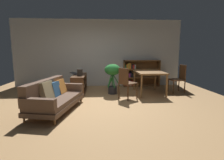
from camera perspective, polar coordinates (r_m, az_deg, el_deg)
ground_plane at (r=4.93m, az=-4.54°, el=-7.78°), size 8.16×8.16×0.00m
back_wall_panel at (r=7.42m, az=-4.46°, el=8.52°), size 6.80×0.10×2.70m
fabric_couch at (r=4.58m, az=-18.25°, el=-4.90°), size 1.15×1.92×0.76m
media_console at (r=6.29m, az=-10.39°, el=-1.22°), size 0.41×1.34×0.63m
open_laptop at (r=6.40m, az=-10.99°, el=2.00°), size 0.51×0.43×0.07m
desk_speaker at (r=5.98m, az=-10.25°, el=2.42°), size 0.18×0.18×0.23m
potted_floor_plant at (r=5.99m, az=0.14°, el=2.12°), size 0.54×0.54×1.01m
dining_table at (r=6.15m, az=11.89°, el=1.99°), size 0.89×1.25×0.76m
dining_chair_near at (r=5.34m, az=4.58°, el=-0.52°), size 0.60×0.60×0.95m
dining_chair_far at (r=6.66m, az=20.66°, el=0.77°), size 0.50×0.46×0.97m
bookshelf at (r=7.46m, az=8.51°, el=2.16°), size 1.49×0.32×1.08m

